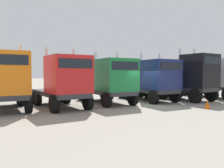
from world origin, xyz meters
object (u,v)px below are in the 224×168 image
Objects in this scene: semi_truck_navy at (155,80)px; traffic_cone_near at (207,105)px; semi_truck_black at (193,77)px; semi_truck_green at (112,81)px; semi_truck_red at (65,81)px; semi_truck_orange at (6,80)px.

semi_truck_navy is 4.88m from traffic_cone_near.
semi_truck_navy is 3.33m from semi_truck_black.
semi_truck_green is at bearing 138.09° from traffic_cone_near.
traffic_cone_near is (8.61, -3.62, -1.53)m from semi_truck_red.
semi_truck_navy is at bearing 102.87° from traffic_cone_near.
semi_truck_green is at bearing 92.34° from semi_truck_red.
semi_truck_red is (3.48, -0.23, -0.10)m from semi_truck_orange.
semi_truck_green is (3.68, 0.81, -0.02)m from semi_truck_red.
semi_truck_black is (14.29, -0.04, 0.10)m from semi_truck_orange.
semi_truck_red is 11.51× the size of traffic_cone_near.
semi_truck_orange is 0.96× the size of semi_truck_green.
semi_truck_black is at bearing 80.98° from semi_truck_red.
semi_truck_orange reaches higher than semi_truck_green.
semi_truck_black reaches higher than semi_truck_red.
semi_truck_red is 1.02× the size of semi_truck_black.
traffic_cone_near is at bearing -41.32° from semi_truck_black.
semi_truck_black is at bearing 59.90° from traffic_cone_near.
semi_truck_navy reaches higher than semi_truck_green.
semi_truck_black is at bearing 83.88° from semi_truck_orange.
semi_truck_orange is 7.19m from semi_truck_green.
semi_truck_green is 6.79m from traffic_cone_near.
semi_truck_black reaches higher than traffic_cone_near.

